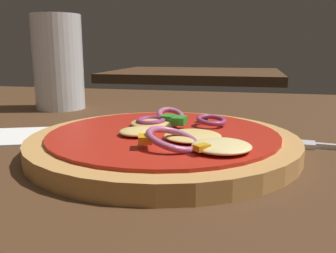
{
  "coord_description": "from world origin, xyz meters",
  "views": [
    {
      "loc": [
        0.06,
        -0.29,
        0.13
      ],
      "look_at": [
        -0.01,
        0.05,
        0.06
      ],
      "focal_mm": 38.49,
      "sensor_mm": 36.0,
      "label": 1
    }
  ],
  "objects": [
    {
      "name": "background_table",
      "position": [
        -0.17,
        1.3,
        0.02
      ],
      "size": [
        0.72,
        0.58,
        0.04
      ],
      "color": "#4C301C",
      "rests_on": "ground"
    },
    {
      "name": "dining_table",
      "position": [
        0.0,
        0.0,
        0.02
      ],
      "size": [
        1.25,
        1.06,
        0.04
      ],
      "color": "#4C301C",
      "rests_on": "ground"
    },
    {
      "name": "napkin",
      "position": [
        -0.19,
        0.05,
        0.04
      ],
      "size": [
        0.17,
        0.13,
        0.0
      ],
      "color": "white",
      "rests_on": "dining_table"
    },
    {
      "name": "beer_glass",
      "position": [
        -0.23,
        0.24,
        0.1
      ],
      "size": [
        0.08,
        0.08,
        0.15
      ],
      "color": "silver",
      "rests_on": "dining_table"
    },
    {
      "name": "pizza",
      "position": [
        -0.01,
        0.03,
        0.05
      ],
      "size": [
        0.25,
        0.25,
        0.03
      ],
      "color": "tan",
      "rests_on": "dining_table"
    }
  ]
}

